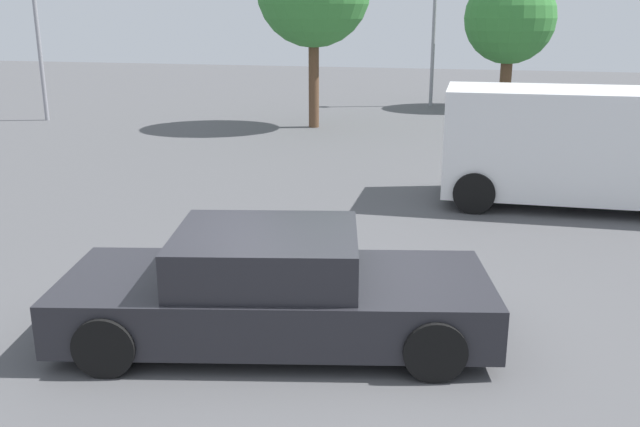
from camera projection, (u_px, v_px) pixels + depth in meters
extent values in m
plane|color=#515154|center=(305.00, 339.00, 7.77)|extent=(80.00, 80.00, 0.00)
cube|color=#232328|center=(276.00, 301.00, 7.67)|extent=(4.98, 2.79, 0.59)
cube|color=#232328|center=(266.00, 254.00, 7.51)|extent=(2.29, 2.06, 0.51)
cube|color=slate|center=(352.00, 255.00, 7.49)|extent=(0.39, 1.52, 0.43)
cube|color=slate|center=(181.00, 253.00, 7.54)|extent=(0.39, 1.52, 0.43)
cylinder|color=black|center=(416.00, 284.00, 8.48)|extent=(0.67, 0.35, 0.64)
cylinder|color=black|center=(434.00, 349.00, 6.84)|extent=(0.67, 0.35, 0.64)
cylinder|color=black|center=(151.00, 281.00, 8.57)|extent=(0.67, 0.35, 0.64)
cylinder|color=black|center=(106.00, 345.00, 6.92)|extent=(0.67, 0.35, 0.64)
cube|color=white|center=(588.00, 143.00, 12.83)|extent=(5.29, 2.20, 1.97)
cylinder|color=black|center=(475.00, 170.00, 14.40)|extent=(0.77, 0.27, 0.76)
cylinder|color=black|center=(474.00, 193.00, 12.57)|extent=(0.77, 0.27, 0.76)
cylinder|color=gray|center=(38.00, 38.00, 22.89)|extent=(0.14, 0.14, 5.47)
cylinder|color=gray|center=(433.00, 37.00, 26.53)|extent=(0.14, 0.14, 5.32)
cylinder|color=brown|center=(505.00, 81.00, 26.35)|extent=(0.44, 0.44, 2.09)
sphere|color=#387F38|center=(510.00, 18.00, 25.71)|extent=(3.38, 3.38, 3.38)
cylinder|color=brown|center=(314.00, 81.00, 21.79)|extent=(0.33, 0.33, 2.93)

